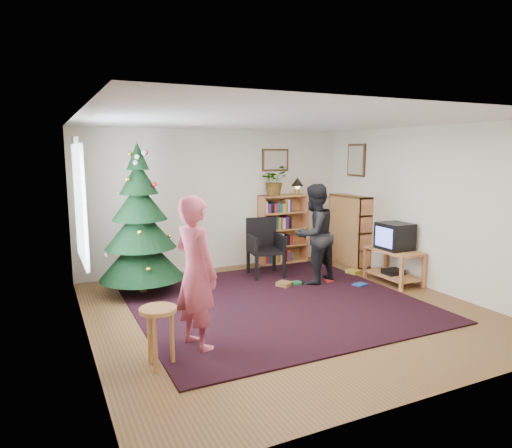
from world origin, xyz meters
name	(u,v)px	position (x,y,z in m)	size (l,w,h in m)	color
floor	(285,309)	(0.00, 0.00, 0.00)	(5.00, 5.00, 0.00)	brown
ceiling	(287,120)	(0.00, 0.00, 2.50)	(5.00, 5.00, 0.00)	white
wall_back	(218,200)	(0.00, 2.50, 1.25)	(5.00, 0.02, 2.50)	silver
wall_front	(434,258)	(0.00, -2.50, 1.25)	(5.00, 0.02, 2.50)	silver
wall_left	(83,232)	(-2.50, 0.00, 1.25)	(0.02, 5.00, 2.50)	silver
wall_right	(427,208)	(2.50, 0.00, 1.25)	(0.02, 5.00, 2.50)	silver
rug	(274,302)	(0.00, 0.30, 0.01)	(3.80, 3.60, 0.02)	black
window_pane	(80,204)	(-2.47, 0.60, 1.50)	(0.04, 1.20, 1.40)	silver
curtain	(78,198)	(-2.43, 1.30, 1.50)	(0.06, 0.35, 1.60)	silver
picture_back	(275,160)	(1.15, 2.48, 1.95)	(0.55, 0.03, 0.42)	#4C3319
picture_right	(356,160)	(2.48, 1.75, 1.95)	(0.03, 0.50, 0.60)	#4C3319
christmas_tree	(140,232)	(-1.59, 1.54, 0.94)	(1.24, 1.24, 2.25)	#3F2816
bookshelf_back	(283,228)	(1.26, 2.34, 0.66)	(0.95, 0.30, 1.30)	#C07144
bookshelf_right	(349,229)	(2.34, 1.72, 0.66)	(0.30, 0.95, 1.30)	#C07144
tv_stand	(394,263)	(2.22, 0.37, 0.33)	(0.51, 0.92, 0.55)	#C07144
crt_tv	(395,236)	(2.22, 0.37, 0.76)	(0.46, 0.49, 0.43)	black
armchair	(263,245)	(0.50, 1.68, 0.53)	(0.61, 0.61, 0.99)	black
stool	(158,321)	(-1.93, -0.92, 0.47)	(0.37, 0.37, 0.61)	#C07144
person_standing	(196,273)	(-1.45, -0.64, 0.83)	(0.61, 0.40, 1.67)	#CA516A
person_by_chair	(314,234)	(1.02, 0.89, 0.80)	(0.78, 0.61, 1.61)	black
potted_plant	(274,181)	(1.06, 2.34, 1.57)	(0.49, 0.43, 0.55)	gray
table_lamp	(297,183)	(1.56, 2.34, 1.51)	(0.24, 0.24, 0.32)	#A57F33
floor_clutter	(325,281)	(1.19, 0.80, 0.04)	(1.66, 0.83, 0.08)	#A51E19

